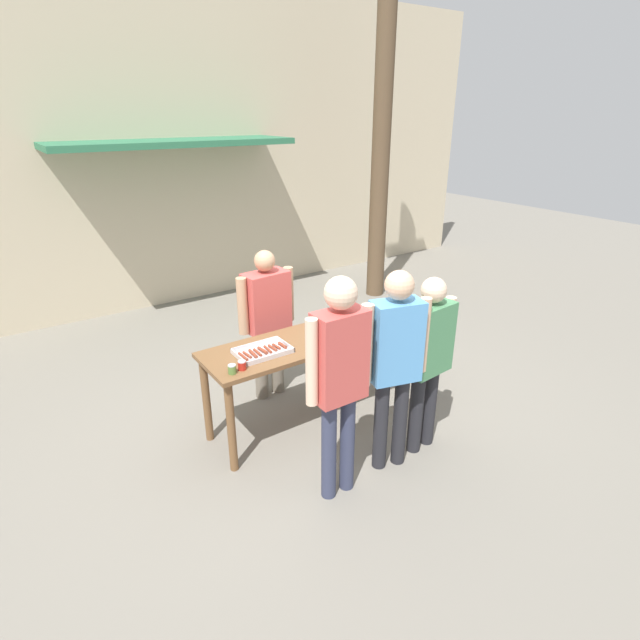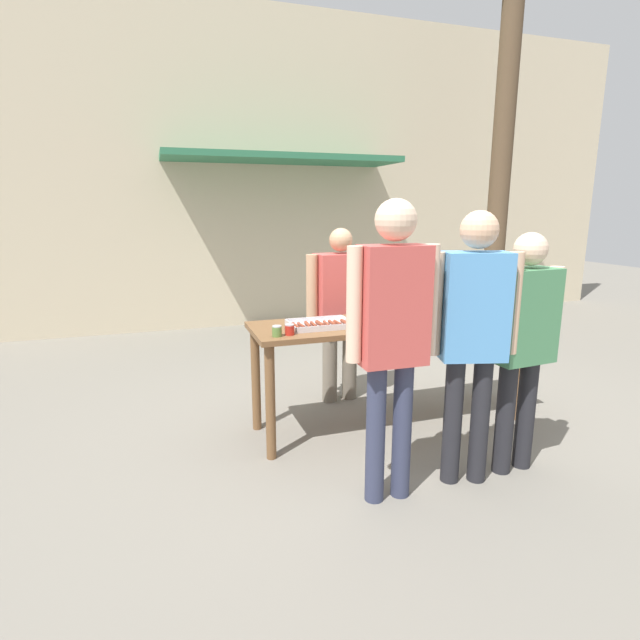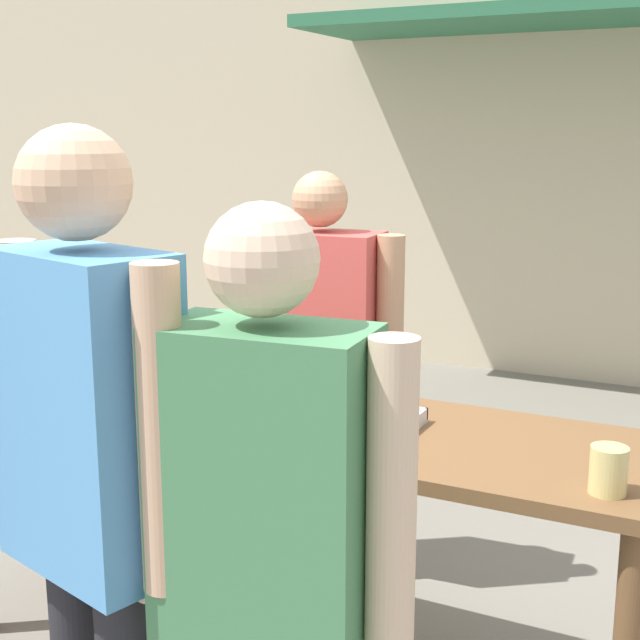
% 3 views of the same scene
% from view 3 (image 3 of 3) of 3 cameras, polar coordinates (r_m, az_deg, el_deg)
% --- Properties ---
extents(building_facade_back, '(12.00, 1.11, 4.50)m').
position_cam_3_polar(building_facade_back, '(6.39, 15.93, 16.45)').
color(building_facade_back, beige).
rests_on(building_facade_back, ground).
extents(serving_table, '(2.25, 0.64, 0.88)m').
position_cam_3_polar(serving_table, '(2.76, -2.27, -8.23)').
color(serving_table, brown).
rests_on(serving_table, ground).
extents(food_tray_sausages, '(0.46, 0.31, 0.04)m').
position_cam_3_polar(food_tray_sausages, '(3.03, -12.84, -4.03)').
color(food_tray_sausages, silver).
rests_on(food_tray_sausages, serving_table).
extents(food_tray_buns, '(0.47, 0.26, 0.05)m').
position_cam_3_polar(food_tray_buns, '(2.61, 1.14, -6.33)').
color(food_tray_buns, silver).
rests_on(food_tray_buns, serving_table).
extents(condiment_jar_ketchup, '(0.07, 0.07, 0.08)m').
position_cam_3_polar(condiment_jar_ketchup, '(3.09, -18.83, -3.62)').
color(condiment_jar_ketchup, '#B22319').
rests_on(condiment_jar_ketchup, serving_table).
extents(beer_cup, '(0.09, 0.09, 0.11)m').
position_cam_3_polar(beer_cup, '(2.22, 17.98, -9.13)').
color(beer_cup, '#DBC67A').
rests_on(beer_cup, serving_table).
extents(person_server_behind_table, '(0.65, 0.28, 1.57)m').
position_cam_3_polar(person_server_behind_table, '(3.35, 0.00, -1.64)').
color(person_server_behind_table, '#756B5B').
rests_on(person_server_behind_table, ground).
extents(person_customer_with_cup, '(0.58, 0.26, 1.60)m').
position_cam_3_polar(person_customer_with_cup, '(1.74, -3.49, -14.14)').
color(person_customer_with_cup, '#232328').
rests_on(person_customer_with_cup, ground).
extents(person_customer_waiting_in_line, '(0.55, 0.31, 1.73)m').
position_cam_3_polar(person_customer_waiting_in_line, '(1.91, -14.49, -9.10)').
color(person_customer_waiting_in_line, '#232328').
rests_on(person_customer_waiting_in_line, ground).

